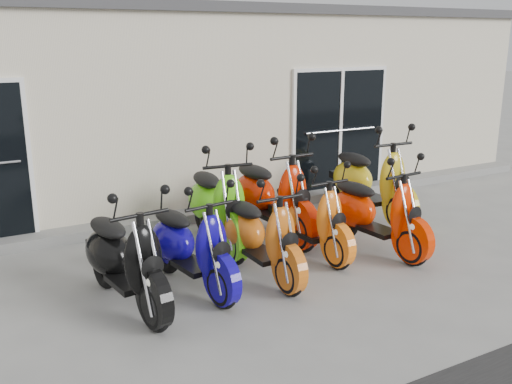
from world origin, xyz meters
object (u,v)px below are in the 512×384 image
(scooter_front_orange_b, at_px, (309,207))
(scooter_back_yellow, at_px, (371,170))
(scooter_front_orange_a, at_px, (261,224))
(scooter_front_black, at_px, (124,245))
(scooter_front_blue, at_px, (190,233))
(scooter_back_green, at_px, (217,193))
(scooter_back_red, at_px, (272,184))
(scooter_front_red, at_px, (377,201))

(scooter_front_orange_b, relative_size, scooter_back_yellow, 0.84)
(scooter_front_orange_a, xyz_separation_m, scooter_back_yellow, (2.67, 1.17, 0.12))
(scooter_front_orange_b, bearing_deg, scooter_front_black, -174.50)
(scooter_front_blue, xyz_separation_m, scooter_front_orange_b, (1.79, 0.25, -0.01))
(scooter_front_black, xyz_separation_m, scooter_front_blue, (0.79, 0.09, -0.03))
(scooter_back_green, distance_m, scooter_back_red, 0.86)
(scooter_back_green, bearing_deg, scooter_back_red, 4.51)
(scooter_back_red, bearing_deg, scooter_back_green, 175.39)
(scooter_front_orange_a, distance_m, scooter_back_green, 1.21)
(scooter_back_red, distance_m, scooter_back_yellow, 1.83)
(scooter_back_red, height_order, scooter_back_yellow, scooter_back_yellow)
(scooter_front_blue, distance_m, scooter_back_red, 2.04)
(scooter_front_orange_b, bearing_deg, scooter_back_yellow, 23.38)
(scooter_front_orange_a, xyz_separation_m, scooter_front_orange_b, (0.92, 0.34, -0.01))
(scooter_back_green, height_order, scooter_back_yellow, scooter_back_yellow)
(scooter_front_blue, distance_m, scooter_front_red, 2.66)
(scooter_front_orange_a, xyz_separation_m, scooter_front_red, (1.79, 0.01, 0.03))
(scooter_front_red, xyz_separation_m, scooter_back_green, (-1.80, 1.20, 0.06))
(scooter_front_red, bearing_deg, scooter_back_red, 123.91)
(scooter_front_black, bearing_deg, scooter_front_orange_a, -7.34)
(scooter_front_orange_a, relative_size, scooter_front_red, 0.96)
(scooter_front_red, bearing_deg, scooter_front_black, 175.17)
(scooter_front_orange_b, xyz_separation_m, scooter_back_red, (-0.07, 0.84, 0.13))
(scooter_front_blue, relative_size, scooter_back_yellow, 0.86)
(scooter_front_black, height_order, scooter_front_red, scooter_front_black)
(scooter_back_red, bearing_deg, scooter_front_orange_b, -87.42)
(scooter_front_blue, distance_m, scooter_back_green, 1.41)
(scooter_front_black, height_order, scooter_front_orange_b, scooter_front_black)
(scooter_front_orange_a, xyz_separation_m, scooter_back_red, (0.85, 1.18, 0.12))
(scooter_front_blue, height_order, scooter_front_orange_b, scooter_front_blue)
(scooter_back_green, bearing_deg, scooter_front_red, -26.98)
(scooter_front_orange_a, relative_size, scooter_back_red, 0.85)
(scooter_front_red, xyz_separation_m, scooter_back_red, (-0.94, 1.17, 0.09))
(scooter_front_black, relative_size, scooter_front_blue, 1.05)
(scooter_front_red, bearing_deg, scooter_front_blue, 173.24)
(scooter_front_orange_b, bearing_deg, scooter_back_green, 135.02)
(scooter_front_black, bearing_deg, scooter_front_red, -7.21)
(scooter_back_green, bearing_deg, scooter_front_orange_a, -82.86)
(scooter_front_black, distance_m, scooter_front_blue, 0.80)
(scooter_back_red, bearing_deg, scooter_front_black, -157.34)
(scooter_front_blue, height_order, scooter_front_red, scooter_front_red)
(scooter_front_black, xyz_separation_m, scooter_front_orange_b, (2.59, 0.34, -0.05))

